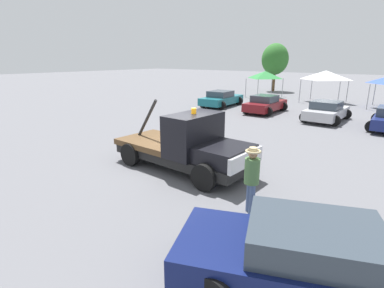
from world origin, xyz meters
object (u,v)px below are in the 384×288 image
at_px(canopy_tent_green, 265,75).
at_px(canopy_tent_white, 326,75).
at_px(tow_truck, 188,146).
at_px(tree_left, 275,59).
at_px(parked_car_maroon, 265,104).
at_px(parked_car_teal, 221,99).
at_px(foreground_car, 325,262).
at_px(parked_car_silver, 326,111).
at_px(person_near_truck, 252,175).

xyz_separation_m(canopy_tent_green, canopy_tent_white, (6.09, -0.07, 0.17)).
height_order(tow_truck, canopy_tent_green, canopy_tent_green).
bearing_deg(tow_truck, tree_left, 109.53).
distance_m(canopy_tent_white, tree_left, 10.16).
relative_size(tow_truck, parked_car_maroon, 1.29).
distance_m(parked_car_teal, canopy_tent_green, 8.32).
bearing_deg(foreground_car, parked_car_maroon, 95.43).
bearing_deg(canopy_tent_green, foreground_car, -62.78).
relative_size(parked_car_teal, canopy_tent_green, 1.62).
bearing_deg(parked_car_teal, tree_left, 2.69).
height_order(parked_car_silver, canopy_tent_white, canopy_tent_white).
distance_m(person_near_truck, parked_car_teal, 18.72).
distance_m(tow_truck, canopy_tent_green, 23.21).
bearing_deg(parked_car_teal, parked_car_maroon, -100.83).
xyz_separation_m(tow_truck, canopy_tent_white, (-1.21, 21.92, 1.58)).
distance_m(person_near_truck, parked_car_silver, 14.37).
bearing_deg(parked_car_silver, tree_left, 35.02).
bearing_deg(parked_car_teal, canopy_tent_white, -41.20).
distance_m(canopy_tent_green, canopy_tent_white, 6.09).
height_order(tow_truck, parked_car_maroon, tow_truck).
height_order(person_near_truck, parked_car_silver, person_near_truck).
bearing_deg(canopy_tent_white, parked_car_silver, -73.66).
height_order(person_near_truck, tree_left, tree_left).
xyz_separation_m(parked_car_maroon, parked_car_silver, (4.58, -0.49, 0.00)).
xyz_separation_m(tow_truck, foreground_car, (5.68, -3.27, -0.28)).
relative_size(tow_truck, parked_car_teal, 1.17).
distance_m(parked_car_teal, parked_car_maroon, 4.39).
bearing_deg(parked_car_silver, tow_truck, 174.40).
relative_size(tow_truck, canopy_tent_white, 1.62).
height_order(parked_car_maroon, canopy_tent_white, canopy_tent_white).
bearing_deg(person_near_truck, parked_car_teal, -100.73).
bearing_deg(foreground_car, person_near_truck, 120.09).
bearing_deg(canopy_tent_white, tree_left, 140.85).
relative_size(tow_truck, foreground_car, 0.98).
relative_size(parked_car_maroon, canopy_tent_white, 1.25).
height_order(person_near_truck, canopy_tent_white, canopy_tent_white).
xyz_separation_m(parked_car_silver, canopy_tent_white, (-2.68, 9.13, 1.86)).
distance_m(tow_truck, canopy_tent_white, 22.01).
bearing_deg(person_near_truck, tow_truck, -69.67).
xyz_separation_m(parked_car_maroon, canopy_tent_white, (1.91, 8.64, 1.86)).
height_order(foreground_car, parked_car_maroon, same).
relative_size(tow_truck, person_near_truck, 3.01).
distance_m(foreground_car, parked_car_maroon, 18.74).
distance_m(foreground_car, tree_left, 34.95).
xyz_separation_m(tow_truck, parked_car_maroon, (-3.12, 13.28, -0.28)).
bearing_deg(tree_left, foreground_car, -65.00).
height_order(parked_car_teal, tree_left, tree_left).
relative_size(parked_car_maroon, parked_car_silver, 1.02).
bearing_deg(person_near_truck, parked_car_maroon, -112.32).
height_order(foreground_car, parked_car_teal, same).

